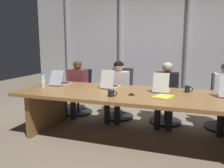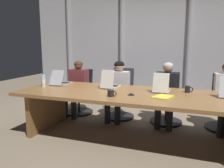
# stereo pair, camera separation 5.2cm
# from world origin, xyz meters

# --- Properties ---
(ground_plane) EXTENTS (12.80, 12.80, 0.00)m
(ground_plane) POSITION_xyz_m (0.00, 0.00, 0.00)
(ground_plane) COLOR #7F705B
(conference_table) EXTENTS (3.51, 1.28, 0.74)m
(conference_table) POSITION_xyz_m (0.00, 0.00, 0.59)
(conference_table) COLOR olive
(conference_table) RESTS_ON ground_plane
(curtain_backdrop) EXTENTS (6.40, 0.17, 2.79)m
(curtain_backdrop) POSITION_xyz_m (0.00, 2.20, 1.39)
(curtain_backdrop) COLOR #B2B2B7
(curtain_backdrop) RESTS_ON ground_plane
(laptop_left_end) EXTENTS (0.25, 0.43, 0.27)m
(laptop_left_end) POSITION_xyz_m (-1.40, 0.28, 0.79)
(laptop_left_end) COLOR #A8ADB7
(laptop_left_end) RESTS_ON conference_table
(laptop_left_mid) EXTENTS (0.23, 0.43, 0.32)m
(laptop_left_mid) POSITION_xyz_m (-0.43, 0.29, 0.80)
(laptop_left_mid) COLOR beige
(laptop_left_mid) RESTS_ON conference_table
(laptop_center) EXTENTS (0.24, 0.42, 0.31)m
(laptop_center) POSITION_xyz_m (0.44, 0.26, 0.80)
(laptop_center) COLOR beige
(laptop_center) RESTS_ON conference_table
(office_chair_left_end) EXTENTS (0.60, 0.60, 0.94)m
(office_chair_left_end) POSITION_xyz_m (-1.41, 1.00, 0.35)
(office_chair_left_end) COLOR black
(office_chair_left_end) RESTS_ON ground_plane
(office_chair_left_mid) EXTENTS (0.60, 0.60, 0.99)m
(office_chair_left_mid) POSITION_xyz_m (-0.49, 1.01, 0.37)
(office_chair_left_mid) COLOR #2D2D38
(office_chair_left_mid) RESTS_ON ground_plane
(office_chair_center) EXTENTS (0.60, 0.60, 0.95)m
(office_chair_center) POSITION_xyz_m (0.44, 1.00, 0.36)
(office_chair_center) COLOR navy
(office_chair_center) RESTS_ON ground_plane
(office_chair_right_mid) EXTENTS (0.60, 0.60, 0.95)m
(office_chair_right_mid) POSITION_xyz_m (1.42, 1.00, 0.36)
(office_chair_right_mid) COLOR black
(office_chair_right_mid) RESTS_ON ground_plane
(person_left_end) EXTENTS (0.40, 0.56, 1.13)m
(person_left_end) POSITION_xyz_m (-1.39, 0.84, 0.64)
(person_left_end) COLOR brown
(person_left_end) RESTS_ON ground_plane
(person_left_mid) EXTENTS (0.40, 0.55, 1.15)m
(person_left_mid) POSITION_xyz_m (-0.49, 0.84, 0.66)
(person_left_mid) COLOR silver
(person_left_mid) RESTS_ON ground_plane
(person_center) EXTENTS (0.42, 0.55, 1.15)m
(person_center) POSITION_xyz_m (0.45, 0.84, 0.65)
(person_center) COLOR black
(person_center) RESTS_ON ground_plane
(water_bottle_primary) EXTENTS (0.07, 0.07, 0.23)m
(water_bottle_primary) POSITION_xyz_m (-1.57, -0.02, 0.84)
(water_bottle_primary) COLOR silver
(water_bottle_primary) RESTS_ON conference_table
(coffee_mug_near) EXTENTS (0.13, 0.08, 0.10)m
(coffee_mug_near) POSITION_xyz_m (0.83, 0.32, 0.79)
(coffee_mug_near) COLOR black
(coffee_mug_near) RESTS_ON conference_table
(coffee_mug_far) EXTENTS (0.14, 0.09, 0.10)m
(coffee_mug_far) POSITION_xyz_m (-0.19, -0.34, 0.79)
(coffee_mug_far) COLOR black
(coffee_mug_far) RESTS_ON conference_table
(conference_mic_left_side) EXTENTS (0.11, 0.11, 0.03)m
(conference_mic_left_side) POSITION_xyz_m (0.06, -0.16, 0.76)
(conference_mic_left_side) COLOR black
(conference_mic_left_side) RESTS_ON conference_table
(spiral_notepad) EXTENTS (0.31, 0.36, 0.03)m
(spiral_notepad) POSITION_xyz_m (0.51, -0.15, 0.75)
(spiral_notepad) COLOR yellow
(spiral_notepad) RESTS_ON conference_table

